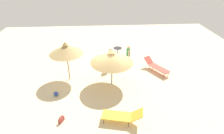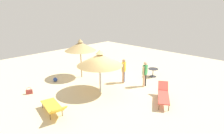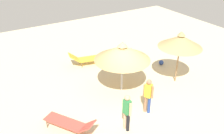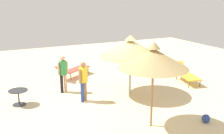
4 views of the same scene
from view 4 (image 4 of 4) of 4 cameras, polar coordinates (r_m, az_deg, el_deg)
ground at (r=11.24m, az=1.28°, el=-6.37°), size 24.00×24.00×0.10m
parasol_umbrella_center at (r=8.10m, az=8.87°, el=1.87°), size 2.14×2.14×2.74m
parasol_umbrella_far_left at (r=10.91m, az=3.96°, el=4.05°), size 2.63×2.63×2.52m
lounge_chair_far_right at (r=13.40m, az=15.38°, el=-1.29°), size 2.10×1.08×0.79m
lounge_chair_near_right at (r=13.69m, az=-8.38°, el=-0.52°), size 1.60×2.11×0.79m
person_standing_edge at (r=11.51m, az=-10.43°, el=-1.03°), size 0.25×0.46×1.61m
person_standing_back at (r=10.39m, az=-6.14°, el=-2.62°), size 0.31×0.42×1.62m
side_table_round at (r=10.78m, az=-19.38°, el=-5.62°), size 0.72×0.72×0.59m
beach_ball at (r=9.45m, az=19.45°, el=-10.34°), size 0.28×0.28×0.28m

